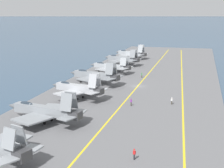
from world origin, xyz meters
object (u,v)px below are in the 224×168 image
object	(u,v)px
parked_jet_third	(77,88)
parked_jet_fourth	(94,75)
crew_white_vest	(172,100)
parked_jet_second	(44,110)
crew_green_vest	(142,75)
crew_purple_vest	(131,102)
crew_red_vest	(134,154)
parked_jet_fifth	(111,66)
parked_jet_seventh	(131,53)
parked_jet_sixth	(122,59)

from	to	relation	value
parked_jet_third	parked_jet_fourth	world-z (taller)	parked_jet_fourth
parked_jet_fourth	crew_white_vest	world-z (taller)	parked_jet_fourth
parked_jet_fourth	parked_jet_second	bearing A→B (deg)	-178.66
parked_jet_second	crew_green_vest	size ratio (longest dim) A/B	10.09
parked_jet_second	crew_white_vest	bearing A→B (deg)	-50.11
crew_purple_vest	crew_white_vest	bearing A→B (deg)	-68.23
crew_green_vest	crew_red_vest	world-z (taller)	crew_red_vest
crew_white_vest	crew_green_vest	bearing A→B (deg)	22.45
crew_green_vest	parked_jet_second	bearing A→B (deg)	167.40
parked_jet_fifth	crew_white_vest	world-z (taller)	parked_jet_fifth
crew_red_vest	crew_white_vest	bearing A→B (deg)	-4.89
parked_jet_fourth	crew_red_vest	size ratio (longest dim) A/B	9.83
parked_jet_fifth	crew_white_vest	xyz separation A→B (m)	(-34.93, -24.02, -1.35)
parked_jet_seventh	crew_green_vest	size ratio (longest dim) A/B	9.51
parked_jet_third	parked_jet_fourth	size ratio (longest dim) A/B	0.90
crew_purple_vest	parked_jet_second	bearing A→B (deg)	138.02
parked_jet_third	parked_jet_fifth	distance (m)	35.75
parked_jet_third	crew_purple_vest	world-z (taller)	parked_jet_third
parked_jet_second	parked_jet_fifth	xyz separation A→B (m)	(54.19, 0.98, -0.11)
parked_jet_fifth	crew_purple_vest	bearing A→B (deg)	-158.58
parked_jet_fifth	parked_jet_sixth	size ratio (longest dim) A/B	1.00
parked_jet_third	parked_jet_sixth	size ratio (longest dim) A/B	0.97
parked_jet_fifth	crew_red_vest	bearing A→B (deg)	-162.25
parked_jet_fourth	crew_green_vest	world-z (taller)	parked_jet_fourth
parked_jet_second	crew_purple_vest	distance (m)	21.16
parked_jet_third	crew_green_vest	world-z (taller)	parked_jet_third
parked_jet_fifth	parked_jet_sixth	xyz separation A→B (m)	(17.35, -0.01, 0.29)
parked_jet_fifth	parked_jet_fourth	bearing A→B (deg)	-179.52
parked_jet_fifth	parked_jet_sixth	distance (m)	17.36
parked_jet_third	crew_green_vest	distance (m)	32.15
parked_jet_third	parked_jet_sixth	bearing A→B (deg)	1.14
parked_jet_third	parked_jet_sixth	xyz separation A→B (m)	(53.09, 1.05, -0.13)
crew_purple_vest	crew_white_vest	distance (m)	9.60
parked_jet_seventh	crew_red_vest	distance (m)	105.41
parked_jet_second	crew_white_vest	size ratio (longest dim) A/B	9.94
parked_jet_second	parked_jet_sixth	xyz separation A→B (m)	(71.54, 0.97, 0.18)
parked_jet_seventh	crew_purple_vest	bearing A→B (deg)	-168.40
parked_jet_second	crew_red_vest	world-z (taller)	parked_jet_second
crew_red_vest	crew_white_vest	world-z (taller)	crew_red_vest
parked_jet_fourth	crew_red_vest	bearing A→B (deg)	-155.98
parked_jet_third	crew_red_vest	world-z (taller)	parked_jet_third
parked_jet_third	crew_purple_vest	xyz separation A→B (m)	(-2.76, -14.04, -1.76)
parked_jet_fourth	crew_purple_vest	world-z (taller)	parked_jet_fourth
parked_jet_third	parked_jet_fifth	xyz separation A→B (m)	(35.73, 1.06, -0.42)
parked_jet_third	parked_jet_fourth	xyz separation A→B (m)	(16.63, 0.90, 0.08)
parked_jet_fifth	crew_red_vest	size ratio (longest dim) A/B	9.14
crew_purple_vest	crew_white_vest	xyz separation A→B (m)	(3.56, -8.92, -0.00)
parked_jet_sixth	crew_green_vest	size ratio (longest dim) A/B	9.35
parked_jet_fourth	crew_white_vest	distance (m)	28.69
parked_jet_fourth	crew_red_vest	distance (m)	52.00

